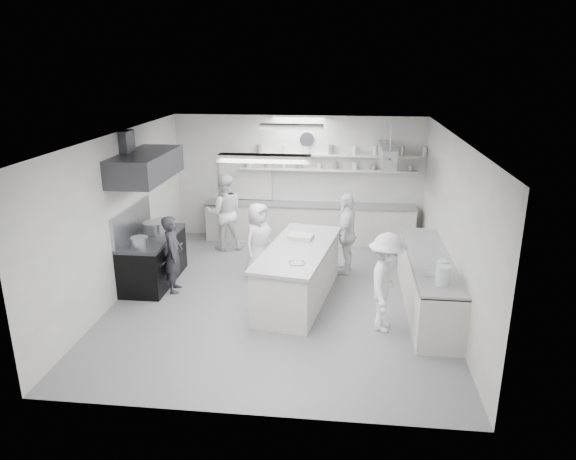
# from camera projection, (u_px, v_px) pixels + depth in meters

# --- Properties ---
(floor) EXTENTS (6.00, 7.00, 0.02)m
(floor) POSITION_uv_depth(u_px,v_px,m) (281.00, 296.00, 9.92)
(floor) COLOR gray
(floor) RESTS_ON ground
(ceiling) EXTENTS (6.00, 7.00, 0.02)m
(ceiling) POSITION_uv_depth(u_px,v_px,m) (280.00, 135.00, 8.98)
(ceiling) COLOR white
(ceiling) RESTS_ON wall_back
(wall_back) EXTENTS (6.00, 0.04, 3.00)m
(wall_back) POSITION_uv_depth(u_px,v_px,m) (299.00, 178.00, 12.76)
(wall_back) COLOR silver
(wall_back) RESTS_ON floor
(wall_front) EXTENTS (6.00, 0.04, 3.00)m
(wall_front) POSITION_uv_depth(u_px,v_px,m) (244.00, 307.00, 6.14)
(wall_front) COLOR silver
(wall_front) RESTS_ON floor
(wall_left) EXTENTS (0.04, 7.00, 3.00)m
(wall_left) POSITION_uv_depth(u_px,v_px,m) (121.00, 215.00, 9.76)
(wall_left) COLOR silver
(wall_left) RESTS_ON floor
(wall_right) EXTENTS (0.04, 7.00, 3.00)m
(wall_right) POSITION_uv_depth(u_px,v_px,m) (452.00, 225.00, 9.13)
(wall_right) COLOR silver
(wall_right) RESTS_ON floor
(stove) EXTENTS (0.80, 1.80, 0.90)m
(stove) POSITION_uv_depth(u_px,v_px,m) (153.00, 261.00, 10.42)
(stove) COLOR black
(stove) RESTS_ON floor
(exhaust_hood) EXTENTS (0.85, 2.00, 0.50)m
(exhaust_hood) POSITION_uv_depth(u_px,v_px,m) (145.00, 166.00, 9.84)
(exhaust_hood) COLOR #37373C
(exhaust_hood) RESTS_ON wall_left
(back_counter) EXTENTS (5.00, 0.60, 0.92)m
(back_counter) POSITION_uv_depth(u_px,v_px,m) (309.00, 223.00, 12.76)
(back_counter) COLOR beige
(back_counter) RESTS_ON floor
(shelf_lower) EXTENTS (4.20, 0.26, 0.04)m
(shelf_lower) POSITION_uv_depth(u_px,v_px,m) (327.00, 170.00, 12.48)
(shelf_lower) COLOR beige
(shelf_lower) RESTS_ON wall_back
(shelf_upper) EXTENTS (4.20, 0.26, 0.04)m
(shelf_upper) POSITION_uv_depth(u_px,v_px,m) (328.00, 155.00, 12.37)
(shelf_upper) COLOR beige
(shelf_upper) RESTS_ON wall_back
(pass_through_window) EXTENTS (1.30, 0.04, 1.00)m
(pass_through_window) POSITION_uv_depth(u_px,v_px,m) (246.00, 179.00, 12.89)
(pass_through_window) COLOR black
(pass_through_window) RESTS_ON wall_back
(wall_clock) EXTENTS (0.32, 0.05, 0.32)m
(wall_clock) POSITION_uv_depth(u_px,v_px,m) (307.00, 139.00, 12.40)
(wall_clock) COLOR white
(wall_clock) RESTS_ON wall_back
(right_counter) EXTENTS (0.74, 3.30, 0.94)m
(right_counter) POSITION_uv_depth(u_px,v_px,m) (428.00, 284.00, 9.30)
(right_counter) COLOR beige
(right_counter) RESTS_ON floor
(pot_rack) EXTENTS (0.30, 1.60, 0.40)m
(pot_rack) POSITION_uv_depth(u_px,v_px,m) (387.00, 155.00, 11.26)
(pot_rack) COLOR #9EA1A4
(pot_rack) RESTS_ON ceiling
(light_fixture_front) EXTENTS (1.30, 0.25, 0.10)m
(light_fixture_front) POSITION_uv_depth(u_px,v_px,m) (264.00, 158.00, 7.30)
(light_fixture_front) COLOR beige
(light_fixture_front) RESTS_ON ceiling
(light_fixture_rear) EXTENTS (1.30, 0.25, 0.10)m
(light_fixture_rear) POSITION_uv_depth(u_px,v_px,m) (291.00, 127.00, 10.70)
(light_fixture_rear) COLOR beige
(light_fixture_rear) RESTS_ON ceiling
(prep_island) EXTENTS (1.41, 2.78, 0.98)m
(prep_island) POSITION_uv_depth(u_px,v_px,m) (298.00, 275.00, 9.64)
(prep_island) COLOR beige
(prep_island) RESTS_ON floor
(stove_pot) EXTENTS (0.45, 0.45, 0.28)m
(stove_pot) POSITION_uv_depth(u_px,v_px,m) (154.00, 229.00, 10.42)
(stove_pot) COLOR #9EA1A4
(stove_pot) RESTS_ON stove
(cook_stove) EXTENTS (0.46, 0.60, 1.49)m
(cook_stove) POSITION_uv_depth(u_px,v_px,m) (173.00, 254.00, 9.93)
(cook_stove) COLOR #2A2B2F
(cook_stove) RESTS_ON floor
(cook_back) EXTENTS (1.02, 0.90, 1.78)m
(cook_back) POSITION_uv_depth(u_px,v_px,m) (224.00, 212.00, 12.13)
(cook_back) COLOR white
(cook_back) RESTS_ON floor
(cook_island_left) EXTENTS (0.79, 0.89, 1.53)m
(cook_island_left) POSITION_uv_depth(u_px,v_px,m) (258.00, 240.00, 10.67)
(cook_island_left) COLOR white
(cook_island_left) RESTS_ON floor
(cook_island_right) EXTENTS (0.60, 1.05, 1.69)m
(cook_island_right) POSITION_uv_depth(u_px,v_px,m) (347.00, 234.00, 10.78)
(cook_island_right) COLOR white
(cook_island_right) RESTS_ON floor
(cook_right) EXTENTS (0.81, 1.17, 1.65)m
(cook_right) POSITION_uv_depth(u_px,v_px,m) (386.00, 283.00, 8.46)
(cook_right) COLOR white
(cook_right) RESTS_ON floor
(bowl_island_a) EXTENTS (0.31, 0.31, 0.07)m
(bowl_island_a) POSITION_uv_depth(u_px,v_px,m) (297.00, 264.00, 8.73)
(bowl_island_a) COLOR #9EA1A4
(bowl_island_a) RESTS_ON prep_island
(bowl_island_b) EXTENTS (0.22, 0.22, 0.06)m
(bowl_island_b) POSITION_uv_depth(u_px,v_px,m) (294.00, 245.00, 9.66)
(bowl_island_b) COLOR beige
(bowl_island_b) RESTS_ON prep_island
(bowl_right) EXTENTS (0.23, 0.23, 0.05)m
(bowl_right) POSITION_uv_depth(u_px,v_px,m) (430.00, 275.00, 8.39)
(bowl_right) COLOR beige
(bowl_right) RESTS_ON right_counter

